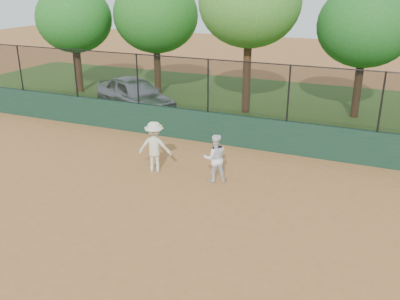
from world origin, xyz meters
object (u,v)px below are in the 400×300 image
at_px(player_second, 215,158).
at_px(player_main, 155,147).
at_px(tree_0, 74,19).
at_px(tree_3, 365,26).
at_px(parked_car, 135,95).
at_px(tree_1, 156,15).
at_px(tree_2, 249,3).

bearing_deg(player_second, player_main, -29.81).
bearing_deg(tree_0, player_second, -35.82).
xyz_separation_m(player_second, tree_3, (3.35, 8.96, 3.25)).
bearing_deg(parked_car, tree_3, -42.71).
xyz_separation_m(parked_car, player_second, (6.21, -5.69, -0.07)).
height_order(tree_0, tree_1, tree_1).
bearing_deg(parked_car, tree_0, 92.72).
distance_m(player_second, player_main, 2.08).
xyz_separation_m(player_second, tree_1, (-6.83, 9.08, 3.39)).
bearing_deg(player_main, tree_0, 138.37).
bearing_deg(player_main, tree_1, 117.57).
relative_size(player_second, tree_3, 0.26).
distance_m(tree_1, tree_2, 5.58).
height_order(tree_1, tree_2, tree_2).
distance_m(player_second, tree_2, 8.93).
relative_size(tree_2, tree_3, 1.19).
relative_size(parked_car, tree_3, 0.84).
xyz_separation_m(player_second, tree_2, (-1.47, 7.76, 4.17)).
bearing_deg(player_second, tree_2, -109.89).
relative_size(player_main, tree_0, 0.31).
bearing_deg(player_main, parked_car, 125.87).
xyz_separation_m(player_main, tree_1, (-4.75, 9.11, 3.32)).
bearing_deg(tree_0, player_main, -41.63).
bearing_deg(tree_1, tree_3, -0.66).
xyz_separation_m(tree_2, tree_3, (4.81, 1.20, -0.92)).
distance_m(parked_car, tree_0, 6.36).
bearing_deg(parked_car, tree_2, -38.00).
height_order(player_second, tree_2, tree_2).
height_order(parked_car, tree_0, tree_0).
bearing_deg(tree_3, player_second, -110.47).
relative_size(tree_0, tree_2, 0.83).
bearing_deg(tree_1, player_main, -62.43).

